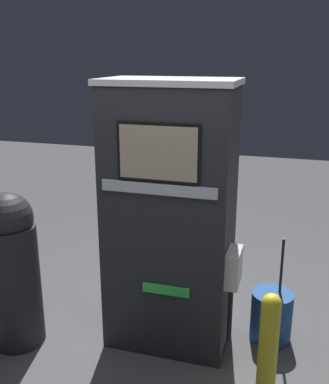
{
  "coord_description": "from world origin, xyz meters",
  "views": [
    {
      "loc": [
        0.82,
        -2.61,
        2.08
      ],
      "look_at": [
        0.0,
        0.13,
        1.21
      ],
      "focal_mm": 42.0,
      "sensor_mm": 36.0,
      "label": 1
    }
  ],
  "objects_px": {
    "squeegee_bucket": "(271,316)",
    "trash_bin": "(12,268)",
    "gas_pump": "(170,219)",
    "safety_bollard": "(268,354)"
  },
  "relations": [
    {
      "from": "gas_pump",
      "to": "trash_bin",
      "type": "distance_m",
      "value": 1.2
    },
    {
      "from": "gas_pump",
      "to": "trash_bin",
      "type": "bearing_deg",
      "value": -161.44
    },
    {
      "from": "trash_bin",
      "to": "gas_pump",
      "type": "bearing_deg",
      "value": 18.56
    },
    {
      "from": "gas_pump",
      "to": "squeegee_bucket",
      "type": "bearing_deg",
      "value": 15.88
    },
    {
      "from": "trash_bin",
      "to": "squeegee_bucket",
      "type": "distance_m",
      "value": 1.96
    },
    {
      "from": "gas_pump",
      "to": "squeegee_bucket",
      "type": "xyz_separation_m",
      "value": [
        0.74,
        0.21,
        -0.78
      ]
    },
    {
      "from": "squeegee_bucket",
      "to": "trash_bin",
      "type": "bearing_deg",
      "value": -162.52
    },
    {
      "from": "safety_bollard",
      "to": "squeegee_bucket",
      "type": "distance_m",
      "value": 0.83
    },
    {
      "from": "gas_pump",
      "to": "squeegee_bucket",
      "type": "relative_size",
      "value": 2.28
    },
    {
      "from": "trash_bin",
      "to": "squeegee_bucket",
      "type": "bearing_deg",
      "value": 17.48
    }
  ]
}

